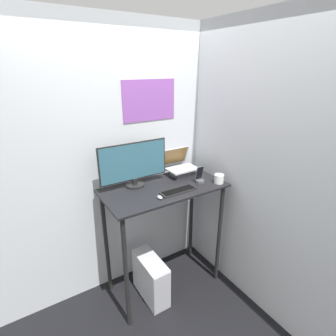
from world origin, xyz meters
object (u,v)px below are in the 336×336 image
mouse (160,197)px  cell_phone (200,178)px  laptop (181,168)px  monitor (134,165)px  computer_tower (151,278)px  keyboard (179,191)px

mouse → cell_phone: bearing=9.9°
laptop → cell_phone: laptop is taller
monitor → computer_tower: bearing=-85.7°
monitor → cell_phone: 0.64m
keyboard → computer_tower: (-0.26, 0.08, -0.93)m
computer_tower → mouse: bearing=-65.9°
monitor → computer_tower: (0.02, -0.23, -1.14)m
laptop → mouse: bearing=-142.7°
cell_phone → monitor: bearing=155.2°
cell_phone → mouse: bearing=-170.1°
keyboard → mouse: (-0.21, -0.03, 0.01)m
monitor → mouse: bearing=-79.0°
monitor → computer_tower: 1.16m
mouse → keyboard: bearing=7.5°
mouse → cell_phone: (0.49, 0.09, 0.03)m
monitor → laptop: bearing=0.1°
mouse → computer_tower: bearing=114.1°
laptop → mouse: (-0.45, -0.35, -0.06)m
cell_phone → laptop: bearing=98.7°
monitor → computer_tower: monitor is taller
monitor → keyboard: size_ratio=1.93×
cell_phone → computer_tower: bearing=177.3°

